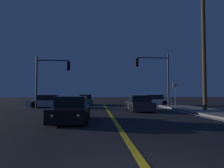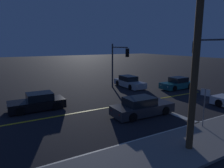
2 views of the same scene
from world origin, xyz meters
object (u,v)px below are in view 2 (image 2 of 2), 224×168
(car_following_oncoming_black, at_px, (38,102))
(street_sign_corner, at_px, (205,102))
(car_lead_oncoming_silver, at_px, (129,82))
(utility_pole_right, at_px, (198,26))
(car_parked_curb_charcoal, at_px, (142,107))
(traffic_signal_far_left, at_px, (118,59))
(traffic_signal_near_right, at_px, (220,63))
(car_distant_tail_teal, at_px, (177,84))

(car_following_oncoming_black, bearing_deg, street_sign_corner, -137.81)
(car_lead_oncoming_silver, height_order, utility_pole_right, utility_pole_right)
(car_parked_curb_charcoal, distance_m, traffic_signal_far_left, 9.44)
(car_following_oncoming_black, bearing_deg, utility_pole_right, -153.22)
(car_following_oncoming_black, relative_size, utility_pole_right, 0.37)
(car_following_oncoming_black, distance_m, utility_pole_right, 12.83)
(traffic_signal_far_left, bearing_deg, car_following_oncoming_black, -70.75)
(car_following_oncoming_black, height_order, traffic_signal_far_left, traffic_signal_far_left)
(traffic_signal_near_right, height_order, traffic_signal_far_left, traffic_signal_near_right)
(car_parked_curb_charcoal, bearing_deg, car_distant_tail_teal, 120.46)
(car_following_oncoming_black, height_order, utility_pole_right, utility_pole_right)
(traffic_signal_near_right, distance_m, traffic_signal_far_left, 11.45)
(car_following_oncoming_black, bearing_deg, traffic_signal_near_right, -126.10)
(traffic_signal_far_left, distance_m, street_sign_corner, 12.56)
(car_lead_oncoming_silver, relative_size, traffic_signal_far_left, 0.91)
(car_lead_oncoming_silver, distance_m, utility_pole_right, 16.27)
(car_distant_tail_teal, distance_m, street_sign_corner, 11.88)
(traffic_signal_near_right, bearing_deg, street_sign_corner, 109.74)
(car_following_oncoming_black, distance_m, traffic_signal_far_left, 10.50)
(car_distant_tail_teal, distance_m, traffic_signal_far_left, 7.57)
(car_parked_curb_charcoal, distance_m, car_lead_oncoming_silver, 10.06)
(car_following_oncoming_black, distance_m, car_distant_tail_teal, 15.71)
(car_following_oncoming_black, xyz_separation_m, car_lead_oncoming_silver, (-3.65, 11.38, 0.00))
(car_lead_oncoming_silver, relative_size, traffic_signal_near_right, 0.81)
(traffic_signal_near_right, bearing_deg, car_following_oncoming_black, 53.71)
(traffic_signal_near_right, xyz_separation_m, utility_pole_right, (2.40, -5.71, 2.03))
(car_parked_curb_charcoal, xyz_separation_m, traffic_signal_near_right, (2.91, 4.47, 3.31))
(car_following_oncoming_black, height_order, car_lead_oncoming_silver, same)
(car_following_oncoming_black, relative_size, street_sign_corner, 1.69)
(car_lead_oncoming_silver, bearing_deg, car_distant_tail_teal, 141.38)
(car_lead_oncoming_silver, height_order, traffic_signal_near_right, traffic_signal_near_right)
(car_following_oncoming_black, relative_size, traffic_signal_far_left, 0.82)
(traffic_signal_far_left, relative_size, utility_pole_right, 0.45)
(car_lead_oncoming_silver, bearing_deg, traffic_signal_near_right, 89.02)
(utility_pole_right, bearing_deg, traffic_signal_far_left, 162.61)
(car_lead_oncoming_silver, height_order, traffic_signal_far_left, traffic_signal_far_left)
(car_distant_tail_teal, bearing_deg, traffic_signal_far_left, 60.07)
(utility_pole_right, bearing_deg, car_parked_curb_charcoal, 166.92)
(street_sign_corner, bearing_deg, utility_pole_right, -64.31)
(car_parked_curb_charcoal, distance_m, traffic_signal_near_right, 6.28)
(utility_pole_right, bearing_deg, car_following_oncoming_black, -153.41)
(traffic_signal_far_left, bearing_deg, utility_pole_right, -17.39)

